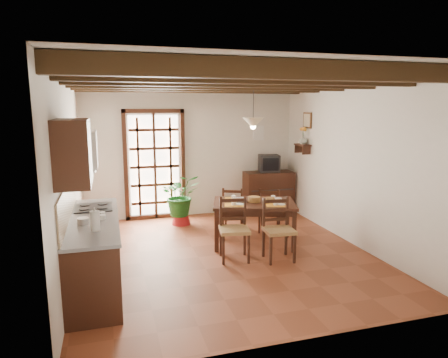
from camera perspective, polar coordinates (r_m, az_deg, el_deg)
name	(u,v)px	position (r m, az deg, el deg)	size (l,w,h in m)	color
ground_plane	(225,254)	(6.49, 0.15, -10.70)	(5.00, 5.00, 0.00)	brown
room_shell	(225,141)	(6.08, 0.15, 5.48)	(4.52, 5.02, 2.81)	silver
ceiling_beams	(225,82)	(6.07, 0.16, 13.73)	(4.50, 4.34, 0.20)	black
french_door	(155,163)	(8.39, -9.88, 2.28)	(1.26, 0.11, 2.32)	white
kitchen_counter	(94,251)	(5.54, -18.06, -9.79)	(0.64, 2.25, 1.38)	black
upper_cabinet	(73,152)	(4.55, -20.76, 3.59)	(0.35, 0.80, 0.70)	black
range_hood	(83,151)	(5.80, -19.55, 3.84)	(0.38, 0.60, 0.54)	white
counter_items	(92,213)	(5.48, -18.31, -4.69)	(0.50, 1.43, 0.25)	black
dining_table	(254,208)	(6.78, 4.32, -4.09)	(1.56, 1.24, 0.74)	#391D12
chair_near_left	(234,240)	(6.20, 1.47, -8.77)	(0.51, 0.49, 0.96)	#A47A45
chair_near_right	(278,241)	(6.25, 7.78, -8.76)	(0.47, 0.45, 0.95)	#A47A45
chair_far_left	(233,218)	(7.54, 1.35, -5.53)	(0.52, 0.51, 0.86)	#A47A45
chair_far_right	(270,218)	(7.58, 6.52, -5.54)	(0.53, 0.52, 0.85)	#A47A45
table_setting	(254,201)	(6.75, 4.33, -3.19)	(0.99, 0.66, 0.09)	orange
table_bowl	(240,200)	(6.79, 2.25, -3.00)	(0.22, 0.22, 0.05)	white
sideboard	(268,192)	(8.92, 6.36, -1.85)	(1.07, 0.48, 0.91)	black
crt_tv	(269,163)	(8.80, 6.46, 2.25)	(0.50, 0.47, 0.37)	black
fuse_box	(258,133)	(8.91, 4.92, 6.57)	(0.25, 0.03, 0.32)	white
plant_pot	(181,219)	(8.08, -6.15, -5.67)	(0.37, 0.37, 0.23)	maroon
potted_plant	(181,196)	(7.96, -6.21, -2.49)	(1.95, 1.68, 2.18)	#144C19
wall_shelf	(303,147)	(8.40, 11.17, 4.54)	(0.20, 0.42, 0.20)	black
shelf_vase	(303,140)	(8.38, 11.20, 5.49)	(0.15, 0.15, 0.15)	#B2BFB2
shelf_flowers	(303,130)	(8.37, 11.25, 6.91)	(0.14, 0.14, 0.36)	orange
framed_picture	(307,120)	(8.40, 11.81, 8.21)	(0.03, 0.32, 0.32)	brown
pendant_lamp	(253,122)	(6.66, 4.18, 8.14)	(0.36, 0.36, 0.84)	black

